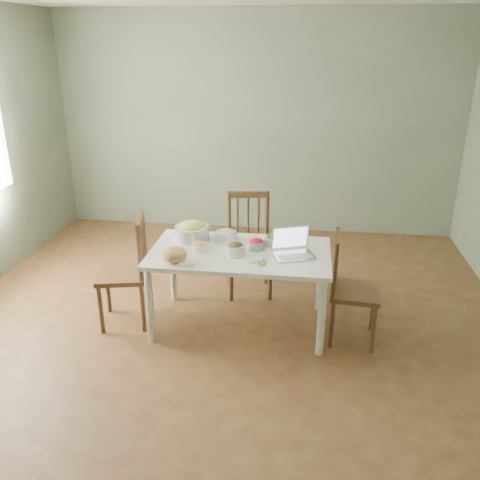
# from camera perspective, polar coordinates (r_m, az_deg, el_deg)

# --- Properties ---
(floor) EXTENTS (5.00, 5.00, 0.00)m
(floor) POSITION_cam_1_polar(r_m,az_deg,el_deg) (4.48, -1.76, -9.70)
(floor) COLOR #492919
(floor) RESTS_ON ground
(wall_back) EXTENTS (5.00, 0.00, 2.70)m
(wall_back) POSITION_cam_1_polar(r_m,az_deg,el_deg) (6.37, 1.86, 12.90)
(wall_back) COLOR gray
(wall_back) RESTS_ON ground
(wall_front) EXTENTS (5.00, 0.00, 2.70)m
(wall_front) POSITION_cam_1_polar(r_m,az_deg,el_deg) (1.73, -16.36, -14.23)
(wall_front) COLOR gray
(wall_front) RESTS_ON ground
(dining_table) EXTENTS (1.50, 0.84, 0.70)m
(dining_table) POSITION_cam_1_polar(r_m,az_deg,el_deg) (4.32, 0.00, -5.55)
(dining_table) COLOR white
(dining_table) RESTS_ON floor
(chair_far) EXTENTS (0.51, 0.49, 0.98)m
(chair_far) POSITION_cam_1_polar(r_m,az_deg,el_deg) (4.83, 1.09, -0.69)
(chair_far) COLOR #35230E
(chair_far) RESTS_ON floor
(chair_left) EXTENTS (0.50, 0.51, 0.98)m
(chair_left) POSITION_cam_1_polar(r_m,az_deg,el_deg) (4.43, -13.26, -3.49)
(chair_left) COLOR #35230E
(chair_left) RESTS_ON floor
(chair_right) EXTENTS (0.42, 0.44, 0.92)m
(chair_right) POSITION_cam_1_polar(r_m,az_deg,el_deg) (4.19, 12.97, -5.48)
(chair_right) COLOR #35230E
(chair_right) RESTS_ON floor
(bread_boule) EXTENTS (0.22, 0.22, 0.13)m
(bread_boule) POSITION_cam_1_polar(r_m,az_deg,el_deg) (3.98, -7.41, -1.65)
(bread_boule) COLOR tan
(bread_boule) RESTS_ON dining_table
(butter_stick) EXTENTS (0.12, 0.04, 0.03)m
(butter_stick) POSITION_cam_1_polar(r_m,az_deg,el_deg) (3.92, -6.18, -2.76)
(butter_stick) COLOR #F4EDBB
(butter_stick) RESTS_ON dining_table
(bowl_squash) EXTENTS (0.32, 0.32, 0.17)m
(bowl_squash) POSITION_cam_1_polar(r_m,az_deg,el_deg) (4.40, -5.46, 1.07)
(bowl_squash) COLOR #EFDF56
(bowl_squash) RESTS_ON dining_table
(bowl_carrot) EXTENTS (0.15, 0.15, 0.08)m
(bowl_carrot) POSITION_cam_1_polar(r_m,az_deg,el_deg) (4.18, -4.57, -0.75)
(bowl_carrot) COLOR orange
(bowl_carrot) RESTS_ON dining_table
(bowl_onion) EXTENTS (0.22, 0.22, 0.10)m
(bowl_onion) POSITION_cam_1_polar(r_m,az_deg,el_deg) (4.38, -1.61, 0.57)
(bowl_onion) COLOR silver
(bowl_onion) RESTS_ON dining_table
(bowl_mushroom) EXTENTS (0.17, 0.17, 0.11)m
(bowl_mushroom) POSITION_cam_1_polar(r_m,az_deg,el_deg) (4.09, -0.56, -0.99)
(bowl_mushroom) COLOR #382415
(bowl_mushroom) RESTS_ON dining_table
(bowl_redpep) EXTENTS (0.17, 0.17, 0.09)m
(bowl_redpep) POSITION_cam_1_polar(r_m,az_deg,el_deg) (4.21, 1.84, -0.43)
(bowl_redpep) COLOR red
(bowl_redpep) RESTS_ON dining_table
(bowl_broccoli) EXTENTS (0.16, 0.16, 0.10)m
(bowl_broccoli) POSITION_cam_1_polar(r_m,az_deg,el_deg) (4.30, 3.79, 0.06)
(bowl_broccoli) COLOR #193715
(bowl_broccoli) RESTS_ON dining_table
(flatbread) EXTENTS (0.26, 0.26, 0.02)m
(flatbread) POSITION_cam_1_polar(r_m,az_deg,el_deg) (4.43, 4.27, 0.19)
(flatbread) COLOR tan
(flatbread) RESTS_ON dining_table
(basil_bunch) EXTENTS (0.17, 0.17, 0.02)m
(basil_bunch) POSITION_cam_1_polar(r_m,az_deg,el_deg) (3.96, 2.06, -2.51)
(basil_bunch) COLOR #357322
(basil_bunch) RESTS_ON dining_table
(laptop) EXTENTS (0.38, 0.35, 0.22)m
(laptop) POSITION_cam_1_polar(r_m,az_deg,el_deg) (4.05, 6.24, -0.44)
(laptop) COLOR silver
(laptop) RESTS_ON dining_table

